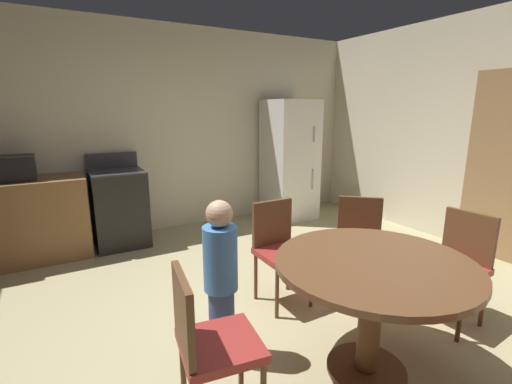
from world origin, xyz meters
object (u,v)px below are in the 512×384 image
object	(u,v)px
dining_table	(373,285)
chair_east	(459,261)
microwave	(11,168)
oven_range	(119,207)
refrigerator	(290,160)
chair_north	(279,245)
chair_northeast	(359,241)
chair_west	(207,339)
person_child	(221,277)

from	to	relation	value
dining_table	chair_east	distance (m)	1.03
microwave	dining_table	distance (m)	3.69
microwave	dining_table	bearing A→B (deg)	-57.11
oven_range	dining_table	world-z (taller)	oven_range
refrigerator	chair_east	size ratio (longest dim) A/B	2.02
chair_north	chair_northeast	bearing A→B (deg)	69.30
chair_northeast	oven_range	bearing A→B (deg)	-103.46
chair_west	chair_east	distance (m)	2.03
oven_range	microwave	size ratio (longest dim) A/B	2.50
microwave	chair_east	world-z (taller)	microwave
refrigerator	dining_table	distance (m)	3.38
refrigerator	dining_table	xyz separation A→B (m)	(-1.48, -3.03, -0.28)
chair_east	refrigerator	bearing A→B (deg)	-103.60
refrigerator	microwave	size ratio (longest dim) A/B	4.00
microwave	person_child	distance (m)	2.83
oven_range	chair_northeast	world-z (taller)	oven_range
dining_table	chair_northeast	size ratio (longest dim) A/B	1.36
chair_north	chair_east	distance (m)	1.39
dining_table	chair_north	distance (m)	1.03
microwave	person_child	size ratio (longest dim) A/B	0.40
chair_north	chair_west	xyz separation A→B (m)	(-1.01, -0.89, 0.00)
person_child	chair_west	bearing A→B (deg)	-83.38
chair_east	chair_north	bearing A→B (deg)	-47.20
chair_east	person_child	size ratio (longest dim) A/B	0.80
dining_table	chair_west	xyz separation A→B (m)	(-1.01, 0.14, -0.10)
oven_range	chair_north	bearing A→B (deg)	-64.94
oven_range	chair_north	distance (m)	2.27
refrigerator	chair_west	distance (m)	3.84
microwave	chair_northeast	xyz separation A→B (m)	(2.66, -2.31, -0.53)
microwave	dining_table	size ratio (longest dim) A/B	0.37
person_child	refrigerator	bearing A→B (deg)	85.99
dining_table	chair_north	xyz separation A→B (m)	(-0.00, 1.02, -0.10)
dining_table	chair_west	world-z (taller)	chair_west
oven_range	chair_east	bearing A→B (deg)	-56.50
refrigerator	chair_west	size ratio (longest dim) A/B	2.02
chair_northeast	chair_north	bearing A→B (deg)	-69.30
dining_table	microwave	bearing A→B (deg)	122.89
microwave	chair_west	size ratio (longest dim) A/B	0.51
microwave	chair_east	size ratio (longest dim) A/B	0.51
microwave	chair_northeast	world-z (taller)	microwave
chair_west	refrigerator	bearing A→B (deg)	56.78
chair_north	chair_northeast	world-z (taller)	same
oven_range	refrigerator	bearing A→B (deg)	-1.26
chair_north	chair_east	bearing A→B (deg)	47.20
oven_range	chair_northeast	distance (m)	2.83
chair_north	chair_east	world-z (taller)	same
dining_table	chair_north	bearing A→B (deg)	90.21
chair_west	oven_range	bearing A→B (deg)	96.68
chair_north	oven_range	bearing A→B (deg)	-155.15
microwave	chair_west	world-z (taller)	microwave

